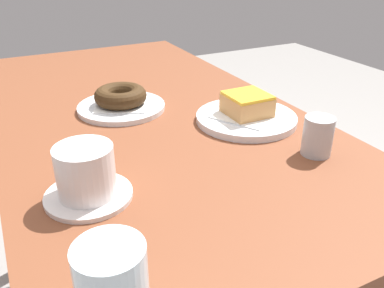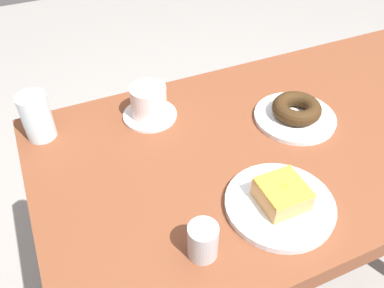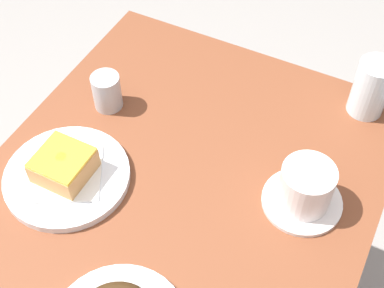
% 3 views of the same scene
% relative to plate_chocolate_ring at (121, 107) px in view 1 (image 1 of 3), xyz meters
% --- Properties ---
extents(table, '(1.21, 0.63, 0.77)m').
position_rel_plate_chocolate_ring_xyz_m(table, '(-0.02, -0.04, -0.10)').
color(table, brown).
rests_on(table, ground_plane).
extents(plate_chocolate_ring, '(0.19, 0.19, 0.01)m').
position_rel_plate_chocolate_ring_xyz_m(plate_chocolate_ring, '(0.00, 0.00, 0.00)').
color(plate_chocolate_ring, silver).
rests_on(plate_chocolate_ring, table).
extents(napkin_chocolate_ring, '(0.14, 0.14, 0.00)m').
position_rel_plate_chocolate_ring_xyz_m(napkin_chocolate_ring, '(0.00, 0.00, 0.01)').
color(napkin_chocolate_ring, white).
rests_on(napkin_chocolate_ring, plate_chocolate_ring).
extents(donut_chocolate_ring, '(0.12, 0.12, 0.04)m').
position_rel_plate_chocolate_ring_xyz_m(donut_chocolate_ring, '(0.00, 0.00, 0.03)').
color(donut_chocolate_ring, '#382411').
rests_on(donut_chocolate_ring, napkin_chocolate_ring).
extents(plate_glazed_square, '(0.21, 0.21, 0.01)m').
position_rel_plate_chocolate_ring_xyz_m(plate_glazed_square, '(-0.18, -0.21, 0.00)').
color(plate_glazed_square, silver).
rests_on(plate_glazed_square, table).
extents(napkin_glazed_square, '(0.16, 0.16, 0.00)m').
position_rel_plate_chocolate_ring_xyz_m(napkin_glazed_square, '(-0.18, -0.21, 0.01)').
color(napkin_glazed_square, white).
rests_on(napkin_glazed_square, plate_glazed_square).
extents(donut_glazed_square, '(0.08, 0.08, 0.04)m').
position_rel_plate_chocolate_ring_xyz_m(donut_glazed_square, '(-0.18, -0.21, 0.03)').
color(donut_glazed_square, tan).
rests_on(donut_glazed_square, napkin_glazed_square).
extents(coffee_cup, '(0.13, 0.13, 0.08)m').
position_rel_plate_chocolate_ring_xyz_m(coffee_cup, '(-0.31, 0.15, 0.03)').
color(coffee_cup, silver).
rests_on(coffee_cup, table).
extents(sugar_jar, '(0.05, 0.05, 0.07)m').
position_rel_plate_chocolate_ring_xyz_m(sugar_jar, '(-0.36, -0.24, 0.03)').
color(sugar_jar, '#B3B7BC').
rests_on(sugar_jar, table).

